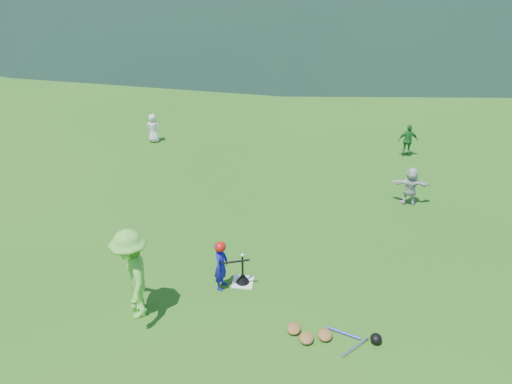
# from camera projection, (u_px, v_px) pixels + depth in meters

# --- Properties ---
(ground) EXTENTS (120.00, 120.00, 0.00)m
(ground) POSITION_uv_depth(u_px,v_px,m) (243.00, 282.00, 10.94)
(ground) COLOR #1A5814
(ground) RESTS_ON ground
(home_plate) EXTENTS (0.45, 0.45, 0.02)m
(home_plate) POSITION_uv_depth(u_px,v_px,m) (243.00, 282.00, 10.94)
(home_plate) COLOR silver
(home_plate) RESTS_ON ground
(baseball) EXTENTS (0.08, 0.08, 0.08)m
(baseball) POSITION_uv_depth(u_px,v_px,m) (242.00, 255.00, 10.58)
(baseball) COLOR white
(baseball) RESTS_ON batting_tee
(batter_child) EXTENTS (0.34, 0.46, 1.13)m
(batter_child) POSITION_uv_depth(u_px,v_px,m) (221.00, 266.00, 10.54)
(batter_child) COLOR #17179E
(batter_child) RESTS_ON ground
(adult_coach) EXTENTS (1.16, 1.44, 1.95)m
(adult_coach) POSITION_uv_depth(u_px,v_px,m) (132.00, 275.00, 9.63)
(adult_coach) COLOR #62BF38
(adult_coach) RESTS_ON ground
(fielder_a) EXTENTS (0.51, 0.34, 1.02)m
(fielder_a) POSITION_uv_depth(u_px,v_px,m) (153.00, 128.00, 17.55)
(fielder_a) COLOR silver
(fielder_a) RESTS_ON ground
(fielder_c) EXTENTS (0.66, 0.30, 1.10)m
(fielder_c) POSITION_uv_depth(u_px,v_px,m) (408.00, 140.00, 16.49)
(fielder_c) COLOR #216E29
(fielder_c) RESTS_ON ground
(fielder_d) EXTENTS (1.05, 0.41, 1.11)m
(fielder_d) POSITION_uv_depth(u_px,v_px,m) (411.00, 186.00, 13.68)
(fielder_d) COLOR silver
(fielder_d) RESTS_ON ground
(batting_tee) EXTENTS (0.30, 0.30, 0.68)m
(batting_tee) POSITION_uv_depth(u_px,v_px,m) (243.00, 278.00, 10.88)
(batting_tee) COLOR black
(batting_tee) RESTS_ON home_plate
(batter_gear) EXTENTS (0.72, 0.26, 0.49)m
(batter_gear) POSITION_uv_depth(u_px,v_px,m) (221.00, 248.00, 10.32)
(batter_gear) COLOR #AF110B
(batter_gear) RESTS_ON ground
(equipment_pile) EXTENTS (1.80, 0.77, 0.19)m
(equipment_pile) POSITION_uv_depth(u_px,v_px,m) (325.00, 335.00, 9.47)
(equipment_pile) COLOR olive
(equipment_pile) RESTS_ON ground
(outfield_fence) EXTENTS (70.07, 0.08, 1.33)m
(outfield_fence) POSITION_uv_depth(u_px,v_px,m) (298.00, 20.00, 34.94)
(outfield_fence) COLOR gray
(outfield_fence) RESTS_ON ground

